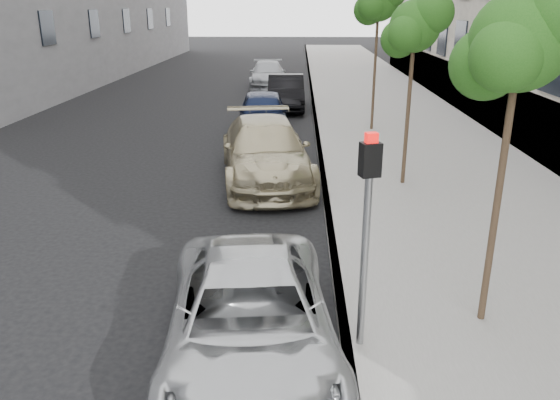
# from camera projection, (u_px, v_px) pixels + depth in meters

# --- Properties ---
(ground) EXTENTS (160.00, 160.00, 0.00)m
(ground) POSITION_uv_depth(u_px,v_px,m) (256.00, 388.00, 6.75)
(ground) COLOR black
(ground) RESTS_ON ground
(sidewalk) EXTENTS (6.40, 72.00, 0.14)m
(sidewalk) POSITION_uv_depth(u_px,v_px,m) (370.00, 92.00, 29.17)
(sidewalk) COLOR gray
(sidewalk) RESTS_ON ground
(curb) EXTENTS (0.15, 72.00, 0.14)m
(curb) POSITION_uv_depth(u_px,v_px,m) (312.00, 92.00, 29.27)
(curb) COLOR #9E9B93
(curb) RESTS_ON ground
(tree_near) EXTENTS (1.62, 1.42, 4.71)m
(tree_near) POSITION_uv_depth(u_px,v_px,m) (522.00, 42.00, 6.69)
(tree_near) COLOR #38281C
(tree_near) RESTS_ON sidewalk
(tree_mid) EXTENTS (1.59, 1.39, 4.64)m
(tree_mid) POSITION_uv_depth(u_px,v_px,m) (416.00, 27.00, 12.83)
(tree_mid) COLOR #38281C
(tree_mid) RESTS_ON sidewalk
(tree_far) EXTENTS (1.74, 1.54, 5.33)m
(tree_far) POSITION_uv_depth(u_px,v_px,m) (380.00, 1.00, 18.74)
(tree_far) COLOR #38281C
(tree_far) RESTS_ON sidewalk
(signal_pole) EXTENTS (0.28, 0.24, 2.91)m
(signal_pole) POSITION_uv_depth(u_px,v_px,m) (367.00, 217.00, 6.80)
(signal_pole) COLOR #939699
(signal_pole) RESTS_ON sidewalk
(minivan) EXTENTS (2.65, 4.89, 1.30)m
(minivan) POSITION_uv_depth(u_px,v_px,m) (250.00, 320.00, 7.01)
(minivan) COLOR #AAADAF
(minivan) RESTS_ON ground
(suv) EXTENTS (3.02, 5.78, 1.60)m
(suv) POSITION_uv_depth(u_px,v_px,m) (265.00, 151.00, 14.55)
(suv) COLOR tan
(suv) RESTS_ON ground
(sedan_blue) EXTENTS (2.10, 4.63, 1.54)m
(sedan_blue) POSITION_uv_depth(u_px,v_px,m) (263.00, 113.00, 19.86)
(sedan_blue) COLOR black
(sedan_blue) RESTS_ON ground
(sedan_black) EXTENTS (1.73, 4.61, 1.50)m
(sedan_black) POSITION_uv_depth(u_px,v_px,m) (286.00, 92.00, 24.68)
(sedan_black) COLOR black
(sedan_black) RESTS_ON ground
(sedan_rear) EXTENTS (2.26, 5.06, 1.44)m
(sedan_rear) POSITION_uv_depth(u_px,v_px,m) (268.00, 75.00, 31.13)
(sedan_rear) COLOR gray
(sedan_rear) RESTS_ON ground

